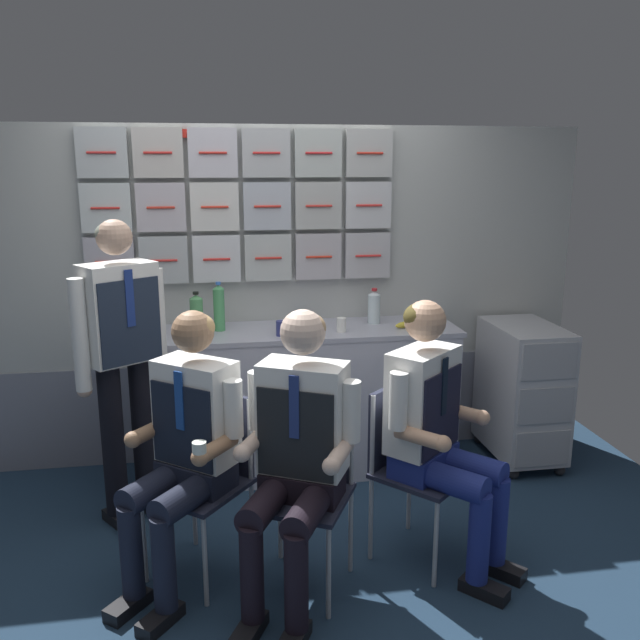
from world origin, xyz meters
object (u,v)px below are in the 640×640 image
(crew_member_left, at_px, (185,439))
(crew_member_standing, at_px, (122,348))
(crew_member_center, at_px, (297,445))
(water_bottle_clear, at_px, (197,314))
(folding_chair_near_trolley, at_px, (407,452))
(espresso_cup_small, at_px, (302,316))
(service_trolley, at_px, (522,389))
(folding_chair_left, at_px, (209,463))
(snack_banana, at_px, (406,324))
(folding_chair_center, at_px, (309,472))
(crew_member_near_trolley, at_px, (437,423))

(crew_member_left, xyz_separation_m, crew_member_standing, (-0.33, 0.64, 0.26))
(crew_member_standing, bearing_deg, crew_member_center, -45.50)
(crew_member_center, bearing_deg, water_bottle_clear, 108.69)
(crew_member_left, height_order, folding_chair_near_trolley, crew_member_left)
(crew_member_left, distance_m, espresso_cup_small, 1.48)
(service_trolley, bearing_deg, folding_chair_left, -156.66)
(crew_member_standing, relative_size, snack_banana, 9.56)
(folding_chair_left, distance_m, crew_member_standing, 0.81)
(folding_chair_near_trolley, bearing_deg, crew_member_center, -154.60)
(crew_member_standing, distance_m, espresso_cup_small, 1.22)
(folding_chair_left, distance_m, folding_chair_center, 0.49)
(folding_chair_near_trolley, distance_m, snack_banana, 1.06)
(crew_member_near_trolley, bearing_deg, water_bottle_clear, 134.79)
(folding_chair_center, distance_m, folding_chair_near_trolley, 0.53)
(crew_member_left, distance_m, snack_banana, 1.69)
(crew_member_center, distance_m, espresso_cup_small, 1.50)
(snack_banana, bearing_deg, folding_chair_near_trolley, -105.78)
(service_trolley, height_order, crew_member_near_trolley, crew_member_near_trolley)
(water_bottle_clear, bearing_deg, folding_chair_left, -86.92)
(folding_chair_left, height_order, folding_chair_near_trolley, same)
(crew_member_center, height_order, crew_member_standing, crew_member_standing)
(crew_member_center, relative_size, crew_member_near_trolley, 1.01)
(service_trolley, height_order, folding_chair_left, service_trolley)
(crew_member_left, relative_size, folding_chair_center, 1.50)
(crew_member_center, relative_size, water_bottle_clear, 5.24)
(folding_chair_left, height_order, crew_member_near_trolley, crew_member_near_trolley)
(crew_member_left, bearing_deg, service_trolley, 25.20)
(crew_member_center, height_order, folding_chair_near_trolley, crew_member_center)
(crew_member_center, height_order, crew_member_near_trolley, crew_member_center)
(folding_chair_center, bearing_deg, folding_chair_near_trolley, 14.87)
(service_trolley, height_order, crew_member_standing, crew_member_standing)
(crew_member_standing, height_order, snack_banana, crew_member_standing)
(folding_chair_left, distance_m, espresso_cup_small, 1.37)
(water_bottle_clear, distance_m, snack_banana, 1.28)
(espresso_cup_small, xyz_separation_m, snack_banana, (0.62, -0.26, -0.02))
(crew_member_center, height_order, snack_banana, crew_member_center)
(folding_chair_near_trolley, bearing_deg, crew_member_near_trolley, -48.15)
(folding_chair_near_trolley, xyz_separation_m, crew_member_standing, (-1.39, 0.55, 0.44))
(crew_member_standing, bearing_deg, espresso_cup_small, 31.50)
(folding_chair_center, bearing_deg, espresso_cup_small, 83.42)
(folding_chair_center, xyz_separation_m, water_bottle_clear, (-0.51, 1.15, 0.51))
(snack_banana, bearing_deg, espresso_cup_small, 157.54)
(service_trolley, xyz_separation_m, crew_member_center, (-1.63, -1.18, 0.25))
(crew_member_left, height_order, snack_banana, crew_member_left)
(folding_chair_center, relative_size, water_bottle_clear, 3.42)
(folding_chair_near_trolley, relative_size, snack_banana, 4.99)
(folding_chair_center, bearing_deg, water_bottle_clear, 113.87)
(crew_member_left, bearing_deg, crew_member_standing, 117.34)
(folding_chair_near_trolley, bearing_deg, crew_member_standing, 158.34)
(folding_chair_center, bearing_deg, service_trolley, 33.70)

